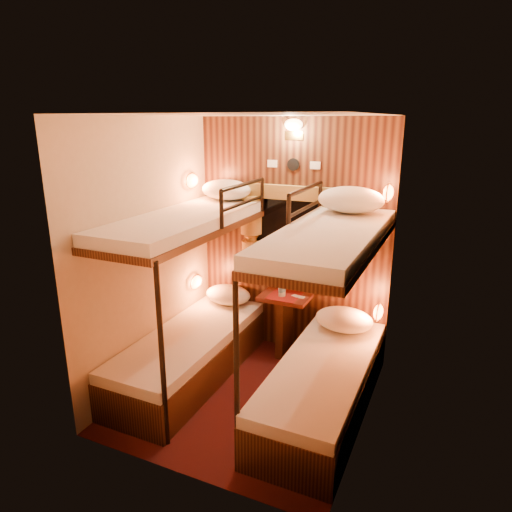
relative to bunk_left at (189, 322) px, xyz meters
The scene contains 22 objects.
floor 0.86m from the bunk_left, ahead, with size 2.10×2.10×0.00m, color #3D1110.
ceiling 1.95m from the bunk_left, ahead, with size 2.10×2.10×0.00m, color silver.
wall_back 1.34m from the bunk_left, 56.56° to the left, with size 2.40×2.40×0.00m, color #C6B293.
wall_front 1.44m from the bunk_left, 59.93° to the right, with size 2.40×2.40×0.00m, color #C6B293.
wall_left 0.74m from the bunk_left, 168.93° to the right, with size 2.40×2.40×0.00m, color #C6B293.
wall_right 1.77m from the bunk_left, ahead, with size 2.40×2.40×0.00m, color #C6B293.
back_panel 1.33m from the bunk_left, 56.16° to the left, with size 2.00×0.03×2.40m, color black.
bunk_left is the anchor object (origin of this frame).
bunk_right 1.30m from the bunk_left, ahead, with size 0.72×1.90×1.82m.
window 1.30m from the bunk_left, 55.30° to the left, with size 1.00×0.12×0.79m.
curtains 1.32m from the bunk_left, 54.32° to the left, with size 1.10×0.22×1.00m.
back_fixtures 2.03m from the bunk_left, 55.16° to the left, with size 0.54×0.09×0.48m.
reading_lamps 1.13m from the bunk_left, 44.25° to the left, with size 2.00×0.20×1.25m.
table 1.02m from the bunk_left, 50.33° to the left, with size 0.50×0.34×0.66m.
bottle_left 0.99m from the bunk_left, 49.97° to the left, with size 0.06×0.06×0.21m.
bottle_right 1.00m from the bunk_left, 50.11° to the left, with size 0.07×0.07×0.24m.
sachet_a 1.11m from the bunk_left, 46.81° to the left, with size 0.08×0.06×0.01m, color silver.
sachet_b 1.14m from the bunk_left, 44.57° to the left, with size 0.08×0.06×0.01m, color silver.
pillow_lower_left 0.78m from the bunk_left, 90.16° to the left, with size 0.50×0.36×0.20m, color white.
pillow_lower_right 1.45m from the bunk_left, 26.36° to the left, with size 0.54×0.39×0.21m, color white.
pillow_upper_left 1.37m from the bunk_left, 90.16° to the left, with size 0.52×0.37×0.20m, color white.
pillow_upper_right 1.84m from the bunk_left, 25.78° to the left, with size 0.58×0.41×0.23m, color white.
Camera 1 is at (1.52, -3.21, 2.36)m, focal length 32.00 mm.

